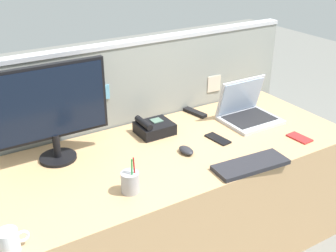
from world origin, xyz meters
TOP-DOWN VIEW (x-y plane):
  - ground_plane at (0.00, 0.00)m, footprint 10.00×10.00m
  - desk at (0.00, 0.00)m, footprint 2.01×0.81m
  - cubicle_divider at (0.00, 0.45)m, footprint 2.17×0.08m
  - desktop_monitor at (-0.55, 0.23)m, footprint 0.56×0.19m
  - laptop at (0.59, 0.10)m, footprint 0.32×0.28m
  - desk_phone at (0.01, 0.22)m, footprint 0.20×0.17m
  - keyboard_main at (0.24, -0.34)m, footprint 0.40×0.17m
  - computer_mouse_right_hand at (0.04, -0.06)m, footprint 0.06×0.10m
  - pen_cup at (-0.36, -0.23)m, footprint 0.08×0.08m
  - cell_phone_red_case at (0.67, -0.26)m, footprint 0.08×0.14m
  - cell_phone_black_slab at (0.27, -0.03)m, footprint 0.08×0.16m
  - tv_remote at (0.36, 0.32)m, footprint 0.08×0.18m
  - coffee_mug at (-0.91, -0.33)m, footprint 0.11×0.08m

SIDE VIEW (x-z plane):
  - ground_plane at x=0.00m, z-range 0.00..0.00m
  - desk at x=0.00m, z-range 0.00..0.71m
  - cubicle_divider at x=0.00m, z-range 0.00..1.20m
  - cell_phone_red_case at x=0.67m, z-range 0.71..0.72m
  - cell_phone_black_slab at x=0.27m, z-range 0.71..0.72m
  - tv_remote at x=0.36m, z-range 0.71..0.73m
  - keyboard_main at x=0.24m, z-range 0.71..0.73m
  - computer_mouse_right_hand at x=0.04m, z-range 0.71..0.74m
  - desk_phone at x=0.01m, z-range 0.70..0.79m
  - coffee_mug at x=-0.91m, z-range 0.71..0.80m
  - pen_cup at x=-0.36m, z-range 0.67..0.85m
  - laptop at x=0.59m, z-range 0.64..0.89m
  - desktop_monitor at x=-0.55m, z-range 0.75..1.24m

